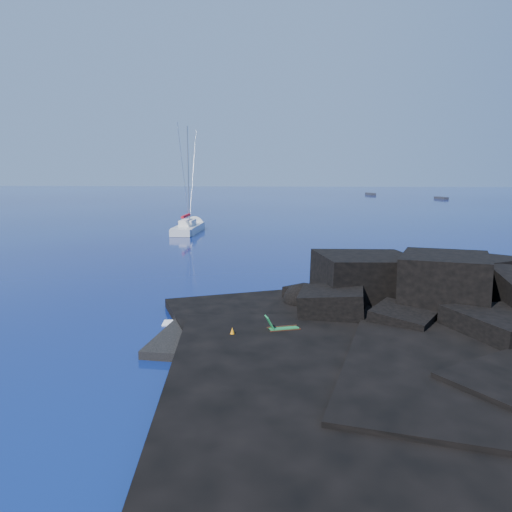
{
  "coord_description": "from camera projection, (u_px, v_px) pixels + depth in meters",
  "views": [
    {
      "loc": [
        5.86,
        -20.45,
        7.46
      ],
      "look_at": [
        3.79,
        10.8,
        2.0
      ],
      "focal_mm": 35.0,
      "sensor_mm": 36.0,
      "label": 1
    }
  ],
  "objects": [
    {
      "name": "surf_foam",
      "position": [
        272.0,
        312.0,
        26.35
      ],
      "size": [
        10.0,
        8.0,
        0.06
      ],
      "primitive_type": null,
      "color": "white",
      "rests_on": "ground"
    },
    {
      "name": "ground",
      "position": [
        153.0,
        342.0,
        21.76
      ],
      "size": [
        400.0,
        400.0,
        0.0
      ],
      "primitive_type": "plane",
      "color": "#04063C",
      "rests_on": "ground"
    },
    {
      "name": "marker_cone",
      "position": [
        232.0,
        334.0,
        20.96
      ],
      "size": [
        0.41,
        0.41,
        0.56
      ],
      "primitive_type": "cone",
      "rotation": [
        0.0,
        0.0,
        -0.13
      ],
      "color": "orange",
      "rests_on": "beach"
    },
    {
      "name": "sunbather",
      "position": [
        303.0,
        326.0,
        22.32
      ],
      "size": [
        1.76,
        0.81,
        0.23
      ],
      "primitive_type": null,
      "rotation": [
        0.0,
        0.0,
        0.24
      ],
      "color": "#E19276",
      "rests_on": "towel"
    },
    {
      "name": "sailboat",
      "position": [
        189.0,
        232.0,
        59.92
      ],
      "size": [
        2.69,
        12.01,
        12.55
      ],
      "primitive_type": null,
      "rotation": [
        0.0,
        0.0,
        -0.01
      ],
      "color": "silver",
      "rests_on": "ground"
    },
    {
      "name": "deck_chair",
      "position": [
        284.0,
        324.0,
        21.59
      ],
      "size": [
        1.54,
        1.02,
        0.98
      ],
      "primitive_type": null,
      "rotation": [
        0.0,
        0.0,
        0.31
      ],
      "color": "#1A783B",
      "rests_on": "beach"
    },
    {
      "name": "distant_boat_a",
      "position": [
        370.0,
        195.0,
        145.92
      ],
      "size": [
        2.51,
        5.18,
        0.66
      ],
      "primitive_type": "cube",
      "rotation": [
        0.0,
        0.0,
        0.2
      ],
      "color": "#29292F",
      "rests_on": "ground"
    },
    {
      "name": "distant_boat_b",
      "position": [
        441.0,
        199.0,
        126.31
      ],
      "size": [
        2.63,
        4.6,
        0.59
      ],
      "primitive_type": "cube",
      "rotation": [
        0.0,
        0.0,
        0.31
      ],
      "color": "#252529",
      "rests_on": "ground"
    },
    {
      "name": "towel",
      "position": [
        303.0,
        329.0,
        22.34
      ],
      "size": [
        1.98,
        1.28,
        0.05
      ],
      "primitive_type": "cube",
      "rotation": [
        0.0,
        0.0,
        0.24
      ],
      "color": "beige",
      "rests_on": "beach"
    },
    {
      "name": "beach",
      "position": [
        257.0,
        341.0,
        21.96
      ],
      "size": [
        9.08,
        6.86,
        0.7
      ],
      "primitive_type": "cube",
      "rotation": [
        0.0,
        0.0,
        -0.1
      ],
      "color": "black",
      "rests_on": "ground"
    },
    {
      "name": "headland",
      "position": [
        437.0,
        327.0,
        23.86
      ],
      "size": [
        24.0,
        24.0,
        3.6
      ],
      "primitive_type": null,
      "color": "black",
      "rests_on": "ground"
    }
  ]
}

